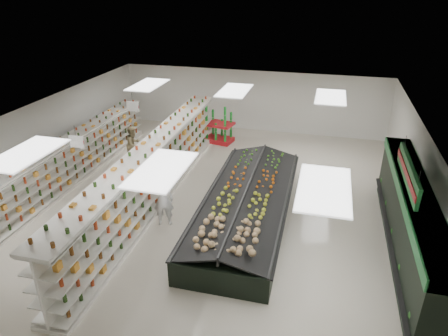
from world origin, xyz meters
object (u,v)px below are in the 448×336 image
(gondola_center, at_px, (153,175))
(shopper_background, at_px, (134,144))
(gondola_left, at_px, (78,157))
(shopper_main, at_px, (163,200))
(produce_island, at_px, (247,203))
(soda_endcap, at_px, (219,125))

(gondola_center, relative_size, shopper_background, 7.64)
(gondola_left, distance_m, shopper_background, 2.45)
(gondola_center, height_order, shopper_main, gondola_center)
(produce_island, distance_m, shopper_main, 2.85)
(produce_island, distance_m, soda_endcap, 7.09)
(gondola_center, distance_m, shopper_background, 3.69)
(gondola_left, bearing_deg, produce_island, -10.69)
(produce_island, relative_size, shopper_background, 4.68)
(gondola_center, bearing_deg, soda_endcap, 81.96)
(gondola_center, bearing_deg, produce_island, -5.73)
(produce_island, xyz_separation_m, shopper_background, (-5.79, 3.22, 0.31))
(shopper_main, bearing_deg, soda_endcap, -104.29)
(soda_endcap, xyz_separation_m, shopper_main, (0.19, -7.65, 0.05))
(shopper_main, bearing_deg, shopper_background, -69.31)
(produce_island, bearing_deg, gondola_center, 175.30)
(gondola_left, height_order, gondola_center, gondola_center)
(soda_endcap, bearing_deg, shopper_main, -88.59)
(gondola_left, relative_size, shopper_main, 5.66)
(soda_endcap, distance_m, shopper_main, 7.65)
(produce_island, distance_m, shopper_background, 6.63)
(soda_endcap, xyz_separation_m, shopper_background, (-3.01, -3.30, -0.03))
(shopper_background, bearing_deg, shopper_main, -132.31)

